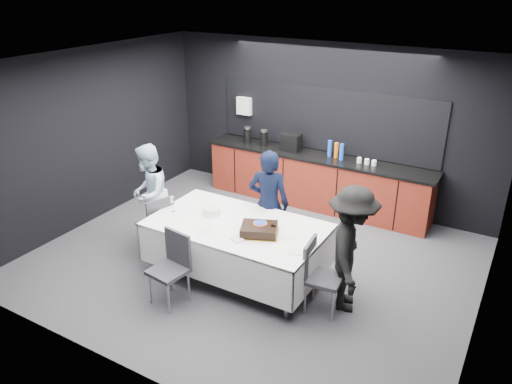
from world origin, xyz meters
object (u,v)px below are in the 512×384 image
at_px(chair_right, 318,271).
at_px(person_right, 351,250).
at_px(chair_left, 157,221).
at_px(party_table, 237,233).
at_px(person_center, 269,204).
at_px(chair_near, 172,263).
at_px(person_left, 149,193).
at_px(champagne_flute, 173,201).
at_px(cake_assembly, 259,230).
at_px(plate_stack, 211,211).

height_order(chair_right, person_right, person_right).
xyz_separation_m(chair_left, chair_right, (2.53, -0.04, 0.00)).
height_order(party_table, person_center, person_center).
height_order(chair_near, person_left, person_left).
distance_m(party_table, person_left, 1.71).
xyz_separation_m(party_table, person_center, (0.09, 0.71, 0.16)).
xyz_separation_m(champagne_flute, person_right, (2.51, 0.21, -0.14)).
bearing_deg(person_right, person_left, 69.29).
height_order(cake_assembly, chair_left, cake_assembly).
distance_m(champagne_flute, chair_right, 2.24).
bearing_deg(person_center, person_left, 0.53).
xyz_separation_m(plate_stack, chair_right, (1.70, -0.23, -0.30)).
bearing_deg(person_left, party_table, 58.25).
xyz_separation_m(party_table, person_right, (1.55, 0.09, 0.16)).
height_order(champagne_flute, person_center, person_center).
distance_m(party_table, cake_assembly, 0.45).
relative_size(plate_stack, chair_right, 0.26).
height_order(chair_left, chair_right, same).
relative_size(party_table, champagne_flute, 10.36).
distance_m(chair_near, person_right, 2.19).
bearing_deg(plate_stack, person_center, 49.22).
height_order(party_table, person_left, person_left).
bearing_deg(cake_assembly, person_left, 172.05).
bearing_deg(chair_near, chair_left, 139.37).
distance_m(plate_stack, champagne_flute, 0.56).
bearing_deg(chair_right, champagne_flute, 179.31).
distance_m(chair_right, person_right, 0.47).
relative_size(cake_assembly, chair_left, 0.65).
relative_size(party_table, chair_left, 2.51).
bearing_deg(party_table, person_center, 82.89).
bearing_deg(chair_near, plate_stack, 93.81).
relative_size(cake_assembly, person_center, 0.37).
bearing_deg(champagne_flute, chair_left, 177.65).
height_order(champagne_flute, person_right, person_right).
bearing_deg(party_table, chair_right, -7.08).
distance_m(cake_assembly, plate_stack, 0.86).
bearing_deg(cake_assembly, champagne_flute, -178.37).
xyz_separation_m(chair_right, person_right, (0.31, 0.24, 0.27)).
distance_m(plate_stack, person_center, 0.84).
bearing_deg(party_table, plate_stack, 170.96).
distance_m(chair_left, person_left, 0.57).
height_order(plate_stack, chair_left, chair_left).
height_order(person_left, person_right, person_right).
bearing_deg(chair_left, cake_assembly, 0.86).
height_order(chair_left, person_right, person_right).
bearing_deg(plate_stack, chair_near, -86.19).
bearing_deg(plate_stack, champagne_flute, -158.42).
height_order(party_table, person_right, person_right).
relative_size(chair_right, person_center, 0.57).
distance_m(champagne_flute, person_center, 1.35).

